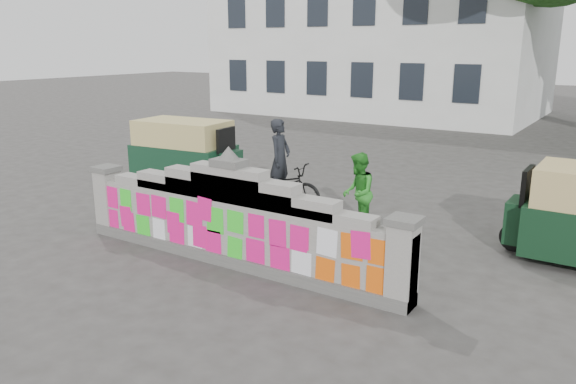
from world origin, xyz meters
name	(u,v)px	position (x,y,z in m)	size (l,w,h in m)	color
ground	(232,263)	(0.00, 0.00, 0.00)	(100.00, 100.00, 0.00)	#383533
parapet_wall	(230,221)	(0.00, -0.01, 0.75)	(6.48, 0.44, 2.01)	#4C4C49
building	(383,36)	(-7.00, 21.98, 4.01)	(16.00, 10.00, 8.90)	silver
cyclist_bike	(280,186)	(-1.14, 3.20, 0.52)	(0.69, 1.99, 1.04)	black
cyclist_rider	(280,170)	(-1.14, 3.20, 0.89)	(0.65, 0.42, 1.77)	black
pedestrian	(358,193)	(1.02, 2.69, 0.79)	(0.77, 0.60, 1.57)	#298A25
rickshaw_left	(186,151)	(-4.56, 3.85, 0.87)	(3.08, 1.65, 1.67)	#113420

